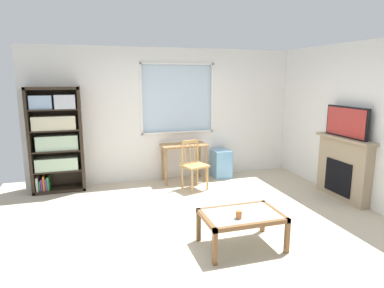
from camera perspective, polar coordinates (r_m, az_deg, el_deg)
name	(u,v)px	position (r m, az deg, el deg)	size (l,w,h in m)	color
ground	(203,223)	(4.88, 1.92, -13.43)	(6.34, 5.66, 0.02)	beige
wall_back_with_window	(165,117)	(6.72, -4.66, 4.67)	(5.34, 0.15, 2.61)	white
wall_right	(367,125)	(5.96, 27.77, 2.97)	(0.12, 4.86, 2.61)	white
bookshelf	(56,137)	(6.40, -22.31, 1.13)	(0.90, 0.38, 1.88)	#2D2319
desk_under_window	(184,151)	(6.56, -1.43, -1.16)	(0.89, 0.47, 0.75)	#A37547
wooden_chair	(194,164)	(6.13, 0.30, -3.53)	(0.52, 0.51, 0.90)	tan
plastic_drawer_unit	(221,163)	(6.94, 5.01, -3.34)	(0.35, 0.40, 0.57)	#72ADDB
fireplace	(343,168)	(6.17, 24.51, -3.78)	(0.26, 1.18, 1.06)	tan
tv	(347,122)	(6.01, 24.98, 3.43)	(0.06, 0.90, 0.51)	black
coffee_table	(242,218)	(4.15, 8.50, -12.48)	(0.95, 0.63, 0.43)	#8C9E99
sippy_cup	(239,215)	(3.97, 8.01, -11.89)	(0.07, 0.07, 0.09)	orange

